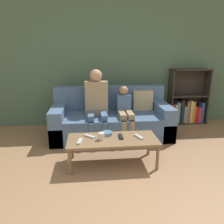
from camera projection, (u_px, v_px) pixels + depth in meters
wall_back at (106, 60)px, 4.27m from camera, size 12.00×0.06×2.60m
couch at (112, 120)px, 3.89m from camera, size 2.04×0.90×0.84m
bookshelf at (186, 104)px, 4.53m from camera, size 0.78×0.28×1.12m
coffee_table at (113, 141)px, 2.88m from camera, size 1.18×0.51×0.36m
person_adult at (97, 100)px, 3.68m from camera, size 0.39×0.63×1.18m
person_child at (125, 110)px, 3.71m from camera, size 0.24×0.62×0.89m
cup_near at (101, 136)px, 2.82m from camera, size 0.08×0.08×0.09m
tv_remote_0 at (121, 137)px, 2.91m from camera, size 0.05×0.17×0.02m
tv_remote_1 at (139, 137)px, 2.90m from camera, size 0.11×0.18×0.02m
tv_remote_2 at (90, 136)px, 2.92m from camera, size 0.16×0.15×0.02m
tv_remote_3 at (80, 141)px, 2.76m from camera, size 0.07×0.18×0.02m
snack_bowl at (107, 133)px, 2.98m from camera, size 0.15×0.15×0.05m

